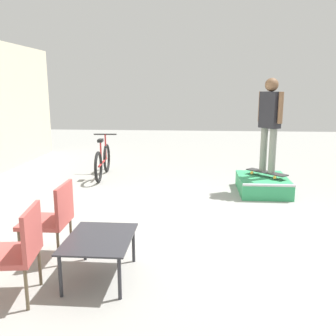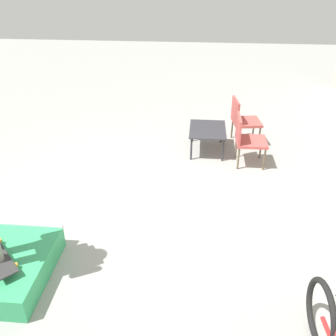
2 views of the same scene
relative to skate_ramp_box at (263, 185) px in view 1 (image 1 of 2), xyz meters
name	(u,v)px [view 1 (image 1 of 2)]	position (x,y,z in m)	size (l,w,h in m)	color
ground_plane	(200,223)	(-1.75, 1.20, -0.15)	(24.00, 24.00, 0.00)	gray
skate_ramp_box	(263,185)	(0.00, 0.00, 0.00)	(1.22, 0.90, 0.32)	#339E60
skateboard_on_ramp	(267,172)	(0.05, -0.07, 0.23)	(0.73, 0.73, 0.07)	#2D2D2D
person_skater	(270,118)	(0.05, -0.07, 1.27)	(0.48, 0.39, 1.74)	gray
coffee_table	(100,242)	(-3.45, 2.25, 0.25)	(0.88, 0.67, 0.45)	#2D2D33
patio_chair_left	(17,248)	(-3.88, 2.92, 0.36)	(0.59, 0.59, 0.89)	brown
patio_chair_right	(52,216)	(-3.01, 2.92, 0.36)	(0.53, 0.53, 0.89)	brown
bicycle	(103,161)	(1.00, 3.33, 0.21)	(1.69, 0.52, 0.92)	black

